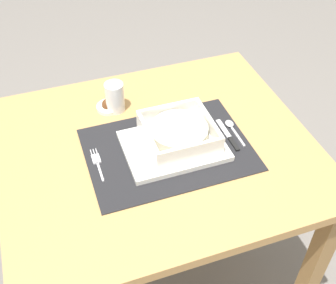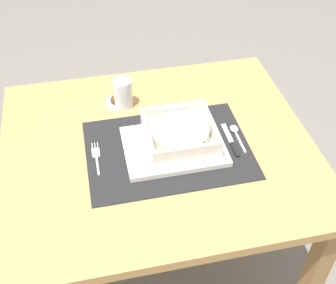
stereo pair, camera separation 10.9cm
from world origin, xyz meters
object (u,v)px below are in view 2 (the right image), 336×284
object	(u,v)px
fork	(96,156)
butter_knife	(231,142)
spoon	(235,132)
dining_table	(158,171)
condiment_saucer	(117,102)
porridge_bowl	(180,134)
drinking_glass	(123,95)

from	to	relation	value
fork	butter_knife	xyz separation A→B (m)	(0.39, -0.02, 0.00)
spoon	dining_table	bearing A→B (deg)	177.31
fork	spoon	bearing A→B (deg)	3.13
condiment_saucer	porridge_bowl	bearing A→B (deg)	-56.18
spoon	condiment_saucer	bearing A→B (deg)	143.99
drinking_glass	dining_table	bearing A→B (deg)	-71.02
condiment_saucer	butter_knife	bearing A→B (deg)	-40.04
porridge_bowl	condiment_saucer	xyz separation A→B (m)	(-0.15, 0.23, -0.03)
dining_table	butter_knife	xyz separation A→B (m)	(0.21, -0.04, 0.11)
butter_knife	drinking_glass	distance (m)	0.37
butter_knife	condiment_saucer	size ratio (longest dim) A/B	1.86
dining_table	butter_knife	distance (m)	0.24
porridge_bowl	fork	distance (m)	0.24
dining_table	porridge_bowl	bearing A→B (deg)	-11.75
drinking_glass	fork	bearing A→B (deg)	-116.58
fork	spoon	xyz separation A→B (m)	(0.41, 0.01, 0.00)
fork	butter_knife	size ratio (longest dim) A/B	0.91
fork	drinking_glass	distance (m)	0.24
spoon	porridge_bowl	bearing A→B (deg)	-178.48
fork	condiment_saucer	distance (m)	0.24
fork	condiment_saucer	size ratio (longest dim) A/B	1.68
fork	spoon	distance (m)	0.41
condiment_saucer	dining_table	bearing A→B (deg)	-67.15
porridge_bowl	condiment_saucer	distance (m)	0.27
butter_knife	porridge_bowl	bearing A→B (deg)	172.61
porridge_bowl	spoon	size ratio (longest dim) A/B	1.64
spoon	drinking_glass	distance (m)	0.37
condiment_saucer	spoon	bearing A→B (deg)	-33.46
dining_table	spoon	world-z (taller)	spoon
dining_table	condiment_saucer	world-z (taller)	condiment_saucer
spoon	butter_knife	distance (m)	0.04
porridge_bowl	drinking_glass	distance (m)	0.25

